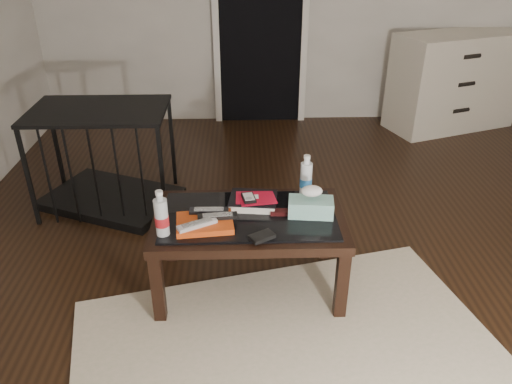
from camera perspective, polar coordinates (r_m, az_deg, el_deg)
ground at (r=3.07m, az=9.83°, el=-7.98°), size 5.00×5.00×0.00m
doorway at (r=4.94m, az=0.51°, el=19.53°), size 0.90×0.08×2.07m
coffee_table at (r=2.63m, az=-0.81°, el=-3.82°), size 1.00×0.60×0.46m
rug at (r=2.42m, az=4.86°, el=-19.84°), size 2.29×1.92×0.01m
dresser at (r=5.24m, az=21.69°, el=11.68°), size 1.30×0.87×0.90m
pet_crate at (r=3.68m, az=-16.56°, el=2.01°), size 1.06×0.91×0.71m
magazines at (r=2.51m, az=-5.87°, el=-3.55°), size 0.30×0.24×0.03m
remote_silver at (r=2.46m, az=-6.75°, el=-3.66°), size 0.20×0.14×0.02m
remote_black_front at (r=2.51m, az=-4.42°, el=-2.76°), size 0.20×0.07×0.02m
remote_black_back at (r=2.57m, az=-5.40°, el=-2.11°), size 0.20×0.06×0.02m
textbook at (r=2.67m, az=-0.32°, el=-1.05°), size 0.27×0.23×0.05m
dvd_mailers at (r=2.66m, az=-0.26°, el=-0.60°), size 0.19×0.14×0.01m
ipod at (r=2.63m, az=-0.84°, el=-0.65°), size 0.08×0.11×0.02m
flip_phone at (r=2.60m, az=2.65°, el=-2.33°), size 0.09×0.05×0.02m
wallet at (r=2.41m, az=0.69°, el=-5.11°), size 0.14×0.12×0.02m
water_bottle_left at (r=2.42m, az=-10.80°, el=-2.37°), size 0.08×0.08×0.24m
water_bottle_right at (r=2.75m, az=5.75°, el=1.92°), size 0.07×0.07×0.24m
tissue_box at (r=2.59m, az=6.27°, el=-1.73°), size 0.24×0.15×0.09m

